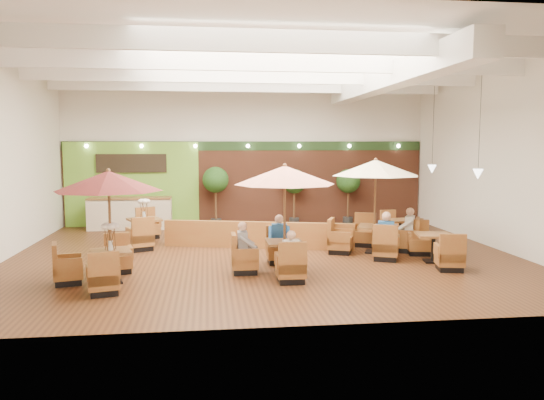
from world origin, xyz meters
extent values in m
plane|color=#381E0F|center=(0.00, 0.00, 0.00)|extent=(14.00, 14.00, 0.00)
cube|color=silver|center=(0.00, 6.00, 2.75)|extent=(14.00, 0.04, 5.50)
cube|color=silver|center=(0.00, -6.00, 2.75)|extent=(14.00, 0.04, 5.50)
cube|color=silver|center=(7.00, 0.00, 2.75)|extent=(0.04, 12.00, 5.50)
cube|color=white|center=(0.00, 0.00, 5.50)|extent=(14.00, 12.00, 0.04)
cube|color=brown|center=(0.00, 5.94, 1.60)|extent=(13.90, 0.10, 3.20)
cube|color=#1E3819|center=(0.00, 5.93, 3.05)|extent=(13.90, 0.12, 0.35)
cube|color=#6FAF32|center=(-4.40, 5.88, 1.60)|extent=(5.00, 0.08, 3.20)
cube|color=black|center=(-4.40, 5.80, 2.40)|extent=(2.60, 0.08, 0.70)
cube|color=white|center=(3.50, 0.00, 4.95)|extent=(0.60, 11.00, 0.60)
cube|color=white|center=(0.00, -4.00, 5.15)|extent=(13.60, 0.12, 0.45)
cube|color=white|center=(0.00, -1.30, 5.15)|extent=(13.60, 0.12, 0.45)
cube|color=white|center=(0.00, 1.30, 5.15)|extent=(13.60, 0.12, 0.45)
cube|color=white|center=(0.00, 4.00, 5.15)|extent=(13.60, 0.12, 0.45)
cylinder|color=black|center=(5.80, -1.00, 3.90)|extent=(0.01, 0.01, 3.20)
cone|color=white|center=(5.80, -1.00, 2.30)|extent=(0.28, 0.28, 0.28)
cylinder|color=black|center=(5.80, 2.00, 3.90)|extent=(0.01, 0.01, 3.20)
cone|color=white|center=(5.80, 2.00, 2.30)|extent=(0.28, 0.28, 0.28)
sphere|color=#FFEAC6|center=(-6.00, 5.70, 3.05)|extent=(0.14, 0.14, 0.14)
sphere|color=#FFEAC6|center=(-4.00, 5.70, 3.05)|extent=(0.14, 0.14, 0.14)
sphere|color=#FFEAC6|center=(-2.00, 5.70, 3.05)|extent=(0.14, 0.14, 0.14)
sphere|color=#FFEAC6|center=(0.00, 5.70, 3.05)|extent=(0.14, 0.14, 0.14)
sphere|color=#FFEAC6|center=(2.00, 5.70, 3.05)|extent=(0.14, 0.14, 0.14)
sphere|color=#FFEAC6|center=(4.00, 5.70, 3.05)|extent=(0.14, 0.14, 0.14)
sphere|color=#FFEAC6|center=(6.00, 5.70, 3.05)|extent=(0.14, 0.14, 0.14)
cube|color=beige|center=(-4.40, 5.10, 0.55)|extent=(3.00, 0.70, 1.10)
cube|color=brown|center=(-4.40, 5.10, 1.15)|extent=(3.00, 0.75, 0.06)
cube|color=brown|center=(-0.08, 0.96, 0.40)|extent=(5.63, 1.66, 0.80)
cube|color=brown|center=(-3.73, -2.65, 0.72)|extent=(1.04, 1.04, 0.06)
cylinder|color=black|center=(-3.73, -2.65, 0.37)|extent=(0.10, 0.10, 0.66)
cube|color=black|center=(-3.73, -2.65, 0.02)|extent=(0.55, 0.55, 0.04)
cube|color=brown|center=(-3.73, -3.59, 0.30)|extent=(0.76, 0.76, 0.32)
cube|color=brown|center=(-3.80, -3.84, 0.60)|extent=(0.62, 0.26, 0.70)
cube|color=brown|center=(-4.01, -3.67, 0.50)|extent=(0.22, 0.55, 0.28)
cube|color=brown|center=(-3.45, -3.52, 0.50)|extent=(0.22, 0.55, 0.28)
cube|color=black|center=(-3.73, -3.59, 0.07)|extent=(0.67, 0.67, 0.14)
cube|color=brown|center=(-3.73, -1.70, 0.30)|extent=(0.76, 0.76, 0.32)
cube|color=brown|center=(-3.66, -1.45, 0.60)|extent=(0.62, 0.26, 0.70)
cube|color=brown|center=(-3.45, -1.63, 0.50)|extent=(0.22, 0.55, 0.28)
cube|color=brown|center=(-4.01, -1.78, 0.50)|extent=(0.22, 0.55, 0.28)
cube|color=black|center=(-3.73, -1.70, 0.07)|extent=(0.67, 0.67, 0.14)
cube|color=brown|center=(-4.68, -2.65, 0.30)|extent=(0.76, 0.76, 0.32)
cube|color=brown|center=(-4.43, -2.72, 0.60)|extent=(0.26, 0.62, 0.70)
cube|color=brown|center=(-4.75, -2.37, 0.50)|extent=(0.55, 0.22, 0.28)
cube|color=brown|center=(-4.60, -2.93, 0.50)|extent=(0.55, 0.22, 0.28)
cube|color=black|center=(-4.68, -2.65, 0.07)|extent=(0.67, 0.67, 0.14)
cylinder|color=brown|center=(-3.73, -2.65, 1.24)|extent=(0.06, 0.06, 2.49)
cone|color=#531A18|center=(-3.73, -2.65, 2.31)|extent=(2.39, 2.39, 0.45)
sphere|color=brown|center=(-3.73, -2.65, 2.54)|extent=(0.10, 0.10, 0.10)
cylinder|color=silver|center=(-3.73, -2.65, 0.86)|extent=(0.10, 0.10, 0.22)
cube|color=brown|center=(0.29, -2.12, 0.74)|extent=(0.87, 0.87, 0.06)
cylinder|color=black|center=(0.29, -2.12, 0.38)|extent=(0.10, 0.10, 0.68)
cube|color=black|center=(0.29, -2.12, 0.02)|extent=(0.46, 0.46, 0.04)
cube|color=brown|center=(0.29, -3.10, 0.31)|extent=(0.64, 0.64, 0.33)
cube|color=brown|center=(0.29, -3.36, 0.61)|extent=(0.63, 0.10, 0.72)
cube|color=brown|center=(-0.01, -3.10, 0.51)|extent=(0.08, 0.56, 0.29)
cube|color=brown|center=(0.58, -3.09, 0.51)|extent=(0.08, 0.56, 0.29)
cube|color=black|center=(0.29, -3.10, 0.07)|extent=(0.56, 0.56, 0.14)
cube|color=brown|center=(0.29, -1.15, 0.31)|extent=(0.64, 0.64, 0.33)
cube|color=brown|center=(0.29, -0.89, 0.61)|extent=(0.63, 0.10, 0.72)
cube|color=brown|center=(0.58, -1.15, 0.51)|extent=(0.08, 0.56, 0.29)
cube|color=brown|center=(-0.01, -1.15, 0.51)|extent=(0.08, 0.56, 0.29)
cube|color=black|center=(0.29, -1.15, 0.07)|extent=(0.56, 0.56, 0.14)
cube|color=brown|center=(-0.68, -2.12, 0.31)|extent=(0.64, 0.64, 0.33)
cube|color=brown|center=(-0.42, -2.12, 0.61)|extent=(0.10, 0.63, 0.72)
cube|color=brown|center=(-0.68, -1.83, 0.51)|extent=(0.56, 0.08, 0.29)
cube|color=brown|center=(-0.68, -2.42, 0.51)|extent=(0.56, 0.08, 0.29)
cube|color=black|center=(-0.68, -2.12, 0.07)|extent=(0.56, 0.56, 0.14)
cylinder|color=brown|center=(0.29, -2.12, 1.28)|extent=(0.06, 0.06, 2.56)
cone|color=tan|center=(0.29, -2.12, 2.38)|extent=(2.45, 2.45, 0.45)
sphere|color=brown|center=(0.29, -2.12, 2.61)|extent=(0.10, 0.10, 0.10)
cube|color=brown|center=(3.19, -0.12, 0.76)|extent=(1.17, 1.17, 0.06)
cylinder|color=black|center=(3.19, -0.12, 0.39)|extent=(0.11, 0.11, 0.69)
cube|color=black|center=(3.19, -0.12, 0.02)|extent=(0.62, 0.62, 0.04)
cube|color=brown|center=(3.19, -1.12, 0.32)|extent=(0.86, 0.86, 0.34)
cube|color=brown|center=(3.30, -1.37, 0.63)|extent=(0.64, 0.35, 0.74)
cube|color=brown|center=(2.91, -1.00, 0.53)|extent=(0.30, 0.57, 0.29)
cube|color=brown|center=(3.47, -1.24, 0.53)|extent=(0.30, 0.57, 0.29)
cube|color=black|center=(3.19, -1.12, 0.07)|extent=(0.76, 0.76, 0.15)
cube|color=brown|center=(3.19, 0.88, 0.32)|extent=(0.86, 0.86, 0.34)
cube|color=brown|center=(3.08, 1.13, 0.63)|extent=(0.64, 0.35, 0.74)
cube|color=brown|center=(3.47, 0.76, 0.53)|extent=(0.30, 0.57, 0.29)
cube|color=brown|center=(2.91, 1.00, 0.53)|extent=(0.30, 0.57, 0.29)
cube|color=black|center=(3.19, 0.88, 0.07)|extent=(0.76, 0.76, 0.15)
cube|color=brown|center=(2.19, -0.12, 0.32)|extent=(0.86, 0.86, 0.34)
cube|color=brown|center=(2.44, -0.01, 0.63)|extent=(0.35, 0.64, 0.74)
cube|color=brown|center=(2.31, 0.16, 0.53)|extent=(0.57, 0.30, 0.29)
cube|color=brown|center=(2.07, -0.40, 0.53)|extent=(0.57, 0.30, 0.29)
cube|color=black|center=(2.19, -0.12, 0.07)|extent=(0.76, 0.76, 0.15)
cube|color=brown|center=(4.19, -0.12, 0.32)|extent=(0.86, 0.86, 0.34)
cube|color=brown|center=(3.94, -0.23, 0.63)|extent=(0.35, 0.64, 0.74)
cube|color=brown|center=(4.07, -0.40, 0.53)|extent=(0.57, 0.30, 0.29)
cube|color=brown|center=(4.31, 0.16, 0.53)|extent=(0.57, 0.30, 0.29)
cube|color=black|center=(4.19, -0.12, 0.07)|extent=(0.76, 0.76, 0.15)
cylinder|color=brown|center=(3.19, -0.12, 1.32)|extent=(0.06, 0.06, 2.63)
cone|color=beige|center=(3.19, -0.12, 2.45)|extent=(2.53, 2.53, 0.45)
sphere|color=brown|center=(3.19, -0.12, 2.68)|extent=(0.10, 0.10, 0.10)
cube|color=brown|center=(-3.54, 2.05, 0.77)|extent=(1.20, 1.20, 0.06)
cylinder|color=black|center=(-3.54, 2.05, 0.40)|extent=(0.11, 0.11, 0.71)
cube|color=black|center=(-3.54, 2.05, 0.02)|extent=(0.63, 0.63, 0.04)
cube|color=brown|center=(-3.54, 1.03, 0.32)|extent=(0.87, 0.87, 0.34)
cube|color=brown|center=(-3.65, 0.78, 0.64)|extent=(0.65, 0.36, 0.75)
cube|color=brown|center=(-3.82, 0.91, 0.53)|extent=(0.31, 0.57, 0.30)
cube|color=brown|center=(-3.25, 1.16, 0.53)|extent=(0.31, 0.57, 0.30)
cube|color=black|center=(-3.54, 1.03, 0.07)|extent=(0.78, 0.78, 0.15)
cube|color=brown|center=(-3.54, 3.06, 0.32)|extent=(0.87, 0.87, 0.34)
cube|color=brown|center=(-3.42, 3.32, 0.64)|extent=(0.65, 0.36, 0.75)
cube|color=brown|center=(-3.25, 3.19, 0.53)|extent=(0.31, 0.57, 0.30)
cube|color=brown|center=(-3.82, 2.94, 0.53)|extent=(0.31, 0.57, 0.30)
cube|color=black|center=(-3.54, 3.06, 0.07)|extent=(0.78, 0.78, 0.15)
cylinder|color=silver|center=(-3.54, 2.05, 0.91)|extent=(0.10, 0.10, 0.22)
cube|color=brown|center=(4.37, -1.50, 0.73)|extent=(1.02, 1.02, 0.06)
cylinder|color=black|center=(4.37, -1.50, 0.37)|extent=(0.10, 0.10, 0.67)
cube|color=black|center=(4.37, -1.50, 0.02)|extent=(0.54, 0.54, 0.04)
cube|color=brown|center=(4.37, -2.46, 0.30)|extent=(0.74, 0.74, 0.32)
cube|color=brown|center=(4.42, -2.72, 0.61)|extent=(0.64, 0.23, 0.71)
cube|color=brown|center=(4.08, -2.40, 0.51)|extent=(0.19, 0.56, 0.28)
cube|color=brown|center=(4.65, -2.52, 0.51)|extent=(0.19, 0.56, 0.28)
cube|color=black|center=(4.37, -2.46, 0.07)|extent=(0.66, 0.66, 0.14)
cube|color=brown|center=(4.37, -0.54, 0.30)|extent=(0.74, 0.74, 0.32)
cube|color=brown|center=(4.31, -0.28, 0.61)|extent=(0.64, 0.23, 0.71)
cube|color=brown|center=(4.65, -0.60, 0.51)|extent=(0.19, 0.56, 0.28)
cube|color=brown|center=(4.08, -0.48, 0.51)|extent=(0.19, 0.56, 0.28)
cube|color=black|center=(4.37, -0.54, 0.07)|extent=(0.66, 0.66, 0.14)
cube|color=brown|center=(4.64, 1.69, 0.66)|extent=(0.87, 0.87, 0.05)
cylinder|color=black|center=(4.64, 1.69, 0.34)|extent=(0.09, 0.09, 0.60)
cube|color=black|center=(4.64, 1.69, 0.02)|extent=(0.46, 0.46, 0.04)
cube|color=brown|center=(4.64, 0.82, 0.27)|extent=(0.64, 0.64, 0.29)
cube|color=brown|center=(4.61, 0.59, 0.55)|extent=(0.57, 0.17, 0.64)
cube|color=brown|center=(4.38, 0.79, 0.46)|extent=(0.14, 0.51, 0.26)
cube|color=brown|center=(4.90, 0.86, 0.46)|extent=(0.14, 0.51, 0.26)
cube|color=black|center=(4.64, 0.82, 0.06)|extent=(0.57, 0.57, 0.13)
cube|color=brown|center=(4.64, 2.56, 0.27)|extent=(0.64, 0.64, 0.29)
cube|color=brown|center=(4.68, 2.79, 0.55)|extent=(0.57, 0.17, 0.64)
cube|color=brown|center=(4.90, 2.59, 0.46)|extent=(0.14, 0.51, 0.26)
cube|color=brown|center=(4.38, 2.52, 0.46)|extent=(0.14, 0.51, 0.26)
cube|color=black|center=(4.64, 2.56, 0.06)|extent=(0.57, 0.57, 0.13)
cylinder|color=black|center=(-1.26, 5.30, 0.15)|extent=(0.41, 0.41, 0.31)
cylinder|color=#472D19|center=(-1.26, 5.30, 0.97)|extent=(0.08, 0.08, 1.33)
sphere|color=#163310|center=(-1.26, 5.30, 1.79)|extent=(0.98, 0.98, 0.98)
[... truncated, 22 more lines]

